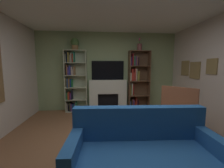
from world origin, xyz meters
TOP-DOWN VIEW (x-y plane):
  - ground_plane at (0.00, 0.00)m, footprint 6.29×6.29m
  - wall_back_accent at (0.00, 2.65)m, footprint 4.75×0.06m
  - fireplace at (0.00, 2.51)m, footprint 1.35×0.50m
  - tv at (0.00, 2.59)m, footprint 1.07×0.06m
  - bookshelf_left at (-1.13, 2.51)m, footprint 0.69×0.31m
  - bookshelf_right at (0.96, 2.50)m, footprint 0.69×0.33m
  - potted_plant at (-1.04, 2.47)m, footprint 0.26×0.26m
  - vase_with_flowers at (1.04, 2.47)m, footprint 0.15×0.15m
  - couch at (0.24, -0.64)m, footprint 1.88×0.92m
  - armchair at (1.12, 0.26)m, footprint 0.93×0.93m

SIDE VIEW (x-z plane):
  - ground_plane at x=0.00m, z-range 0.00..0.00m
  - couch at x=0.24m, z-range -0.15..0.76m
  - fireplace at x=0.00m, z-range 0.02..1.05m
  - armchair at x=1.12m, z-range 0.02..1.09m
  - bookshelf_right at x=0.96m, z-range -0.02..1.97m
  - bookshelf_left at x=-1.13m, z-range -0.01..1.98m
  - wall_back_accent at x=0.00m, z-range 0.00..2.60m
  - tv at x=0.00m, z-range 1.03..1.66m
  - vase_with_flowers at x=1.04m, z-range 1.91..2.33m
  - potted_plant at x=-1.04m, z-range 2.01..2.39m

